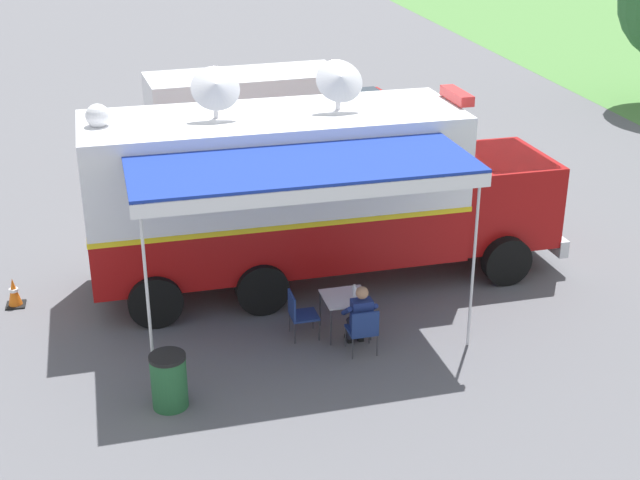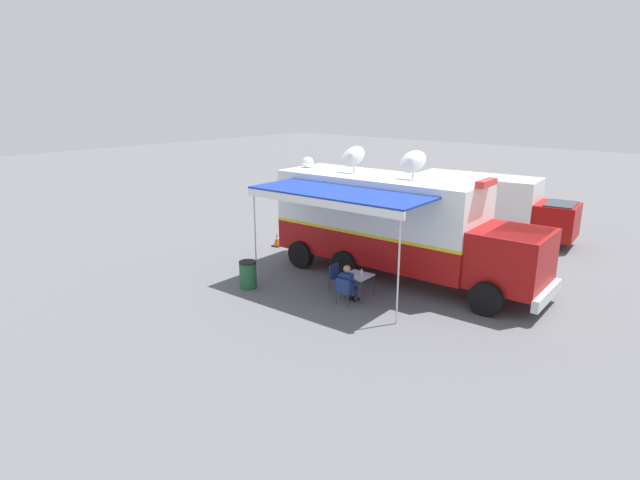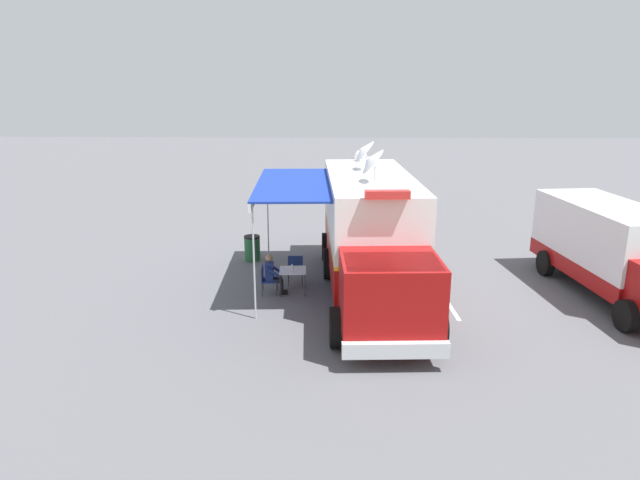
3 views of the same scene
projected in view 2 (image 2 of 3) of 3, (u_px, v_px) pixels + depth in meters
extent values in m
plane|color=#5B5B60|center=(377.00, 272.00, 18.60)|extent=(100.00, 100.00, 0.00)
cube|color=silver|center=(421.00, 261.00, 19.88)|extent=(0.34, 4.80, 0.01)
cube|color=#9E0F0F|center=(378.00, 242.00, 18.29)|extent=(2.83, 7.31, 1.10)
cube|color=white|center=(379.00, 203.00, 17.91)|extent=(2.83, 7.31, 1.70)
cube|color=yellow|center=(378.00, 226.00, 18.14)|extent=(2.85, 7.33, 0.10)
cube|color=#9E0F0F|center=(511.00, 258.00, 15.44)|extent=(2.40, 2.21, 1.70)
cube|color=#28333D|center=(520.00, 243.00, 15.19)|extent=(2.22, 1.57, 0.70)
cube|color=silver|center=(547.00, 295.00, 15.02)|extent=(2.38, 0.31, 0.36)
cylinder|color=black|center=(515.00, 276.00, 16.77)|extent=(0.35, 1.01, 1.00)
cylinder|color=black|center=(486.00, 299.00, 14.87)|extent=(0.35, 1.01, 1.00)
cylinder|color=black|center=(383.00, 248.00, 19.73)|extent=(0.35, 1.01, 1.00)
cylinder|color=black|center=(345.00, 265.00, 17.84)|extent=(0.35, 1.01, 1.00)
cylinder|color=black|center=(341.00, 240.00, 20.91)|extent=(0.35, 1.01, 1.00)
cylinder|color=black|center=(301.00, 254.00, 19.02)|extent=(0.35, 1.01, 1.00)
cube|color=white|center=(380.00, 177.00, 17.66)|extent=(2.83, 7.31, 0.10)
cube|color=red|center=(486.00, 183.00, 15.42)|extent=(1.11, 0.33, 0.20)
cylinder|color=silver|center=(354.00, 166.00, 18.23)|extent=(0.10, 0.10, 0.45)
cone|color=silver|center=(352.00, 155.00, 18.01)|extent=(0.76, 0.93, 0.81)
cylinder|color=silver|center=(413.00, 172.00, 16.84)|extent=(0.10, 0.10, 0.45)
cone|color=silver|center=(412.00, 160.00, 16.62)|extent=(0.76, 0.93, 0.81)
sphere|color=white|center=(308.00, 163.00, 19.50)|extent=(0.44, 0.44, 0.44)
cube|color=#193399|center=(339.00, 192.00, 15.94)|extent=(2.47, 5.86, 0.06)
cube|color=white|center=(318.00, 202.00, 15.18)|extent=(0.35, 5.76, 0.24)
cylinder|color=silver|center=(399.00, 268.00, 14.00)|extent=(0.05, 0.05, 3.25)
cylinder|color=silver|center=(255.00, 236.00, 17.25)|extent=(0.05, 0.05, 3.25)
cube|color=silver|center=(358.00, 275.00, 16.16)|extent=(0.84, 0.84, 0.03)
cylinder|color=#333338|center=(374.00, 286.00, 16.32)|extent=(0.03, 0.03, 0.70)
cylinder|color=#333338|center=(361.00, 292.00, 15.76)|extent=(0.03, 0.03, 0.70)
cylinder|color=#333338|center=(354.00, 281.00, 16.76)|extent=(0.03, 0.03, 0.70)
cylinder|color=#333338|center=(341.00, 287.00, 16.20)|extent=(0.03, 0.03, 0.70)
cylinder|color=silver|center=(362.00, 273.00, 16.02)|extent=(0.07, 0.07, 0.20)
cylinder|color=white|center=(362.00, 270.00, 15.99)|extent=(0.04, 0.04, 0.02)
cube|color=navy|center=(347.00, 291.00, 15.65)|extent=(0.50, 0.50, 0.04)
cube|color=navy|center=(342.00, 286.00, 15.42)|extent=(0.06, 0.48, 0.44)
cylinder|color=#333338|center=(345.00, 294.00, 16.01)|extent=(0.02, 0.02, 0.42)
cylinder|color=#333338|center=(357.00, 297.00, 15.75)|extent=(0.02, 0.02, 0.42)
cylinder|color=#333338|center=(336.00, 298.00, 15.67)|extent=(0.02, 0.02, 0.42)
cylinder|color=#333338|center=(348.00, 302.00, 15.41)|extent=(0.02, 0.02, 0.42)
cube|color=navy|center=(339.00, 279.00, 16.73)|extent=(0.50, 0.50, 0.04)
cube|color=navy|center=(334.00, 271.00, 16.79)|extent=(0.48, 0.06, 0.44)
cylinder|color=#333338|center=(349.00, 284.00, 16.82)|extent=(0.02, 0.02, 0.42)
cylinder|color=#333338|center=(341.00, 288.00, 16.49)|extent=(0.02, 0.02, 0.42)
cylinder|color=#333338|center=(338.00, 281.00, 17.08)|extent=(0.02, 0.02, 0.42)
cylinder|color=#333338|center=(330.00, 285.00, 16.75)|extent=(0.02, 0.02, 0.42)
cube|color=navy|center=(347.00, 282.00, 15.57)|extent=(0.26, 0.37, 0.56)
sphere|color=#A37556|center=(347.00, 269.00, 15.46)|extent=(0.22, 0.22, 0.22)
cylinder|color=navy|center=(343.00, 278.00, 15.79)|extent=(0.43, 0.11, 0.34)
cylinder|color=navy|center=(355.00, 281.00, 15.51)|extent=(0.43, 0.11, 0.34)
cylinder|color=black|center=(347.00, 288.00, 15.84)|extent=(0.39, 0.15, 0.13)
cylinder|color=black|center=(351.00, 294.00, 16.04)|extent=(0.11, 0.11, 0.42)
cube|color=black|center=(352.00, 298.00, 16.13)|extent=(0.24, 0.11, 0.07)
cylinder|color=black|center=(353.00, 290.00, 15.72)|extent=(0.39, 0.15, 0.13)
cylinder|color=black|center=(356.00, 295.00, 15.92)|extent=(0.11, 0.11, 0.42)
cube|color=black|center=(357.00, 300.00, 16.02)|extent=(0.24, 0.11, 0.07)
cylinder|color=#235B33|center=(248.00, 275.00, 17.02)|extent=(0.56, 0.56, 0.85)
cylinder|color=black|center=(248.00, 262.00, 16.90)|extent=(0.57, 0.57, 0.06)
cube|color=black|center=(277.00, 246.00, 21.80)|extent=(0.36, 0.36, 0.03)
cone|color=orange|center=(277.00, 239.00, 21.72)|extent=(0.26, 0.26, 0.55)
cylinder|color=white|center=(277.00, 238.00, 21.71)|extent=(0.17, 0.17, 0.06)
cube|color=white|center=(476.00, 200.00, 23.16)|extent=(2.65, 5.40, 2.20)
cube|color=#9E0F0F|center=(475.00, 219.00, 23.39)|extent=(2.67, 5.42, 0.50)
cube|color=#9E0F0F|center=(556.00, 221.00, 21.43)|extent=(2.05, 1.80, 1.40)
cube|color=#28333D|center=(560.00, 210.00, 21.26)|extent=(1.79, 1.28, 0.60)
cylinder|color=black|center=(549.00, 230.00, 22.68)|extent=(0.35, 0.86, 0.84)
cylinder|color=black|center=(538.00, 241.00, 21.01)|extent=(0.35, 0.86, 0.84)
cylinder|color=black|center=(452.00, 217.00, 25.10)|extent=(0.35, 0.86, 0.84)
cylinder|color=black|center=(435.00, 226.00, 23.43)|extent=(0.35, 0.86, 0.84)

